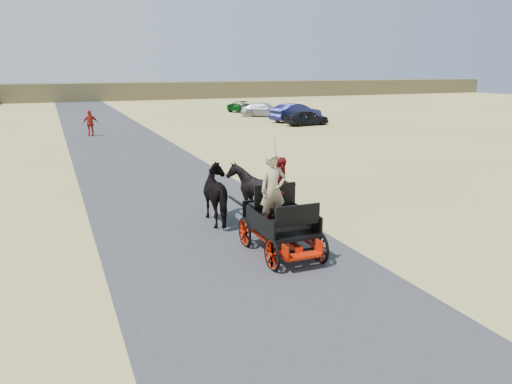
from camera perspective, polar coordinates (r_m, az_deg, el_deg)
name	(u,v)px	position (r m, az deg, el deg)	size (l,w,h in m)	color
ground	(211,235)	(13.84, -5.21, -4.89)	(140.00, 140.00, 0.00)	tan
road	(211,235)	(13.84, -5.21, -4.87)	(6.00, 140.00, 0.01)	#38383A
ridge_far	(77,92)	(74.70, -19.82, 10.71)	(140.00, 6.00, 2.40)	brown
carriage	(281,240)	(12.34, 2.85, -5.46)	(1.30, 2.40, 0.72)	black
horse_left	(221,195)	(14.67, -4.07, -0.31)	(0.91, 2.01, 1.70)	black
horse_right	(255,191)	(15.04, -0.10, 0.09)	(1.37, 1.54, 1.70)	black
driver_man	(273,190)	(11.94, 1.95, 0.20)	(0.66, 0.43, 1.80)	tan
passenger_woman	(282,188)	(12.65, 2.98, 0.46)	(0.77, 0.60, 1.58)	#660C0F
pedestrian	(90,123)	(35.37, -18.40, 7.47)	(1.01, 0.42, 1.73)	#A21A12
car_a	(307,118)	(40.21, 5.80, 8.46)	(1.46, 3.64, 1.24)	black
car_b	(296,113)	(42.98, 4.58, 9.04)	(1.62, 4.65, 1.53)	navy
car_c	(264,110)	(47.39, 0.92, 9.39)	(1.79, 4.40, 1.28)	#B2B2B7
car_d	(245,106)	(52.87, -1.26, 9.78)	(1.84, 4.00, 1.11)	#0C4C19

